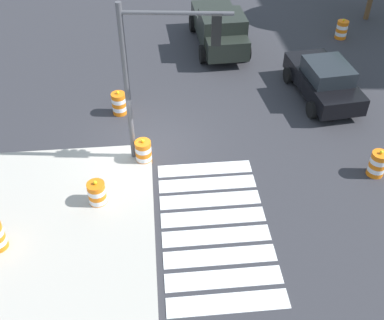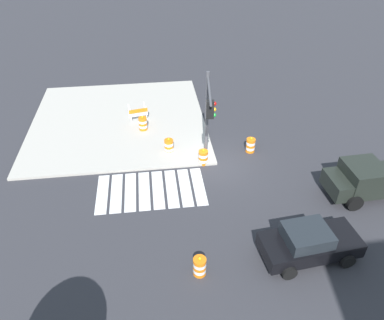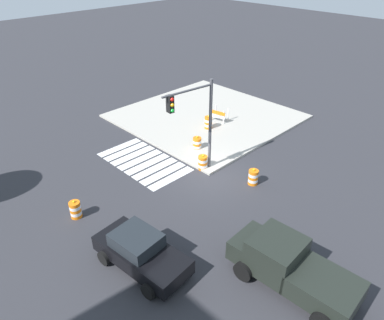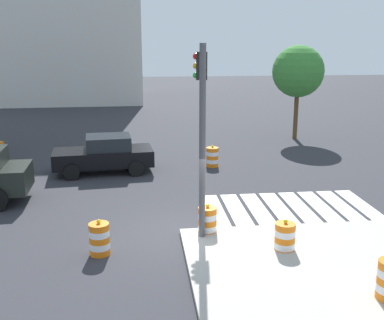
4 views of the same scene
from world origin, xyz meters
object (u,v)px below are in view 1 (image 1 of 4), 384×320
Objects in this scene: sports_car at (324,80)px; traffic_barrel_near_corner at (342,30)px; traffic_barrel_median_near at (378,164)px; traffic_light_pole at (162,59)px; traffic_barrel_median_far at (119,103)px; pickup_truck at (220,29)px; traffic_barrel_crosswalk_end at (143,152)px; traffic_barrel_far_curb at (97,194)px.

sports_car reaches higher than traffic_barrel_near_corner.
traffic_barrel_median_near is at bearing -12.77° from traffic_barrel_near_corner.
traffic_light_pole reaches higher than traffic_barrel_near_corner.
pickup_truck is at bearing 137.92° from traffic_barrel_median_far.
sports_car reaches higher than traffic_barrel_crosswalk_end.
traffic_barrel_crosswalk_end and traffic_barrel_median_far have the same top height.
traffic_barrel_far_curb is (10.26, -5.26, -0.52)m from pickup_truck.
traffic_barrel_far_curb is (10.71, -11.53, 0.00)m from traffic_barrel_near_corner.
traffic_light_pole is (3.43, -6.62, 3.10)m from sports_car.
pickup_truck reaches higher than sports_car.
traffic_barrel_near_corner is at bearing 132.88° from traffic_barrel_far_curb.
pickup_truck is at bearing -85.91° from traffic_barrel_near_corner.
traffic_barrel_near_corner is (-0.45, 6.27, -0.52)m from pickup_truck.
traffic_barrel_median_near is 1.00× the size of traffic_barrel_far_curb.
traffic_barrel_median_near is 9.25m from traffic_barrel_far_curb.
traffic_barrel_crosswalk_end is at bearing 142.90° from traffic_barrel_far_curb.
traffic_light_pole is (8.24, -3.01, 2.94)m from pickup_truck.
traffic_barrel_median_far is (0.41, -8.32, -0.36)m from sports_car.
traffic_light_pole reaches higher than traffic_barrel_crosswalk_end.
traffic_light_pole is (-2.02, 2.25, 3.46)m from traffic_barrel_far_curb.
traffic_barrel_median_near is at bearing 93.61° from traffic_barrel_far_curb.
pickup_truck reaches higher than traffic_barrel_median_near.
traffic_barrel_median_near is (9.68, 3.97, -0.52)m from pickup_truck.
traffic_light_pole reaches higher than pickup_truck.
sports_car is at bearing 115.40° from traffic_barrel_crosswalk_end.
traffic_barrel_median_near is at bearing 62.83° from traffic_barrel_median_far.
traffic_barrel_median_near is (1.35, 7.78, 0.00)m from traffic_barrel_crosswalk_end.
traffic_barrel_crosswalk_end is at bearing -83.55° from traffic_light_pole.
traffic_light_pole is at bearing -46.88° from traffic_barrel_near_corner.
traffic_barrel_median_far is at bearing -87.20° from sports_car.
traffic_barrel_median_far is (5.67, -10.98, 0.00)m from traffic_barrel_near_corner.
pickup_truck is 9.17m from traffic_barrel_crosswalk_end.
pickup_truck is 9.25m from traffic_light_pole.
pickup_truck is 11.54m from traffic_barrel_far_curb.
traffic_barrel_near_corner is at bearing 153.17° from sports_car.
traffic_barrel_crosswalk_end and traffic_barrel_far_curb have the same top height.
traffic_barrel_near_corner is at bearing 94.09° from pickup_truck.
traffic_barrel_crosswalk_end is 7.89m from traffic_barrel_median_near.
traffic_barrel_near_corner is 1.00× the size of traffic_barrel_far_curb.
traffic_barrel_crosswalk_end is (8.33, -3.80, -0.52)m from pickup_truck.
traffic_barrel_median_far is (-4.46, -8.69, 0.00)m from traffic_barrel_median_near.
traffic_barrel_crosswalk_end is at bearing -24.53° from pickup_truck.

